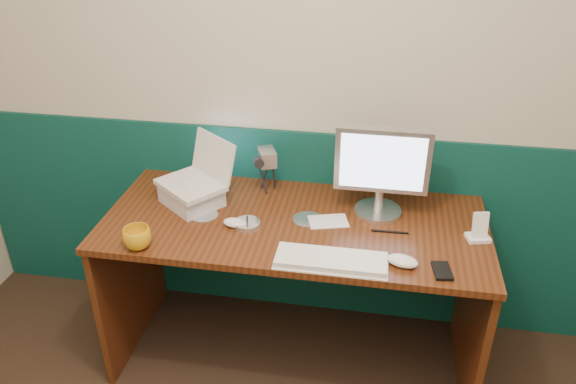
% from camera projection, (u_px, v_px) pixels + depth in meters
% --- Properties ---
extents(back_wall, '(3.50, 0.04, 2.50)m').
position_uv_depth(back_wall, '(317.00, 78.00, 2.42)').
color(back_wall, '#BDB5A0').
rests_on(back_wall, ground).
extents(wainscot, '(3.48, 0.02, 1.00)m').
position_uv_depth(wainscot, '(313.00, 226.00, 2.77)').
color(wainscot, '#07342E').
rests_on(wainscot, ground).
extents(desk, '(1.60, 0.70, 0.75)m').
position_uv_depth(desk, '(294.00, 291.00, 2.53)').
color(desk, '#371E0A').
rests_on(desk, ground).
extents(laptop_riser, '(0.31, 0.30, 0.08)m').
position_uv_depth(laptop_riser, '(192.00, 196.00, 2.45)').
color(laptop_riser, silver).
rests_on(laptop_riser, desk).
extents(laptop, '(0.34, 0.33, 0.23)m').
position_uv_depth(laptop, '(188.00, 164.00, 2.38)').
color(laptop, silver).
rests_on(laptop, laptop_riser).
extents(monitor, '(0.38, 0.11, 0.38)m').
position_uv_depth(monitor, '(381.00, 173.00, 2.31)').
color(monitor, silver).
rests_on(monitor, desk).
extents(keyboard, '(0.41, 0.14, 0.02)m').
position_uv_depth(keyboard, '(331.00, 261.00, 2.08)').
color(keyboard, white).
rests_on(keyboard, desk).
extents(mouse_right, '(0.13, 0.10, 0.04)m').
position_uv_depth(mouse_right, '(402.00, 261.00, 2.07)').
color(mouse_right, white).
rests_on(mouse_right, desk).
extents(mouse_left, '(0.11, 0.07, 0.03)m').
position_uv_depth(mouse_left, '(235.00, 223.00, 2.30)').
color(mouse_left, white).
rests_on(mouse_left, desk).
extents(mug, '(0.14, 0.14, 0.09)m').
position_uv_depth(mug, '(137.00, 238.00, 2.16)').
color(mug, gold).
rests_on(mug, desk).
extents(camcorder, '(0.13, 0.15, 0.20)m').
position_uv_depth(camcorder, '(267.00, 171.00, 2.53)').
color(camcorder, '#AAAAAE').
rests_on(camcorder, desk).
extents(cd_spindle, '(0.11, 0.11, 0.02)m').
position_uv_depth(cd_spindle, '(247.00, 224.00, 2.30)').
color(cd_spindle, silver).
rests_on(cd_spindle, desk).
extents(cd_loose_a, '(0.12, 0.12, 0.00)m').
position_uv_depth(cd_loose_a, '(204.00, 215.00, 2.39)').
color(cd_loose_a, '#AEB5BF').
rests_on(cd_loose_a, desk).
extents(cd_loose_b, '(0.13, 0.13, 0.00)m').
position_uv_depth(cd_loose_b, '(308.00, 219.00, 2.36)').
color(cd_loose_b, silver).
rests_on(cd_loose_b, desk).
extents(pen, '(0.15, 0.01, 0.01)m').
position_uv_depth(pen, '(390.00, 232.00, 2.27)').
color(pen, black).
rests_on(pen, desk).
extents(papers, '(0.18, 0.15, 0.00)m').
position_uv_depth(papers, '(328.00, 221.00, 2.34)').
color(papers, white).
rests_on(papers, desk).
extents(dock, '(0.10, 0.09, 0.02)m').
position_uv_depth(dock, '(478.00, 238.00, 2.22)').
color(dock, white).
rests_on(dock, desk).
extents(music_player, '(0.07, 0.04, 0.11)m').
position_uv_depth(music_player, '(480.00, 225.00, 2.19)').
color(music_player, white).
rests_on(music_player, dock).
extents(pda, '(0.08, 0.11, 0.01)m').
position_uv_depth(pda, '(442.00, 271.00, 2.03)').
color(pda, black).
rests_on(pda, desk).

